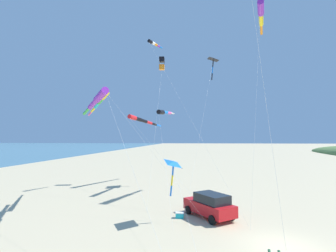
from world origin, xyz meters
The scene contains 12 objects.
ground_plane centered at (0.00, 0.00, 0.00)m, with size 600.00×600.00×0.00m, color #C6B58C.
parked_car centered at (3.77, -5.00, 0.95)m, with size 4.06×4.55×1.85m.
cooler_box centered at (6.06, -4.63, 0.21)m, with size 0.62×0.42×0.42m.
kite_windsock_green_low_center centered at (12.11, -19.17, 8.55)m, with size 9.74×19.02×9.17m.
kite_windsock_striped_overhead centered at (-2.59, -13.87, 20.05)m, with size 5.15×15.75×20.67m.
kite_windsock_checkered_midright centered at (12.74, -4.54, 9.15)m, with size 10.87×16.18×9.82m.
kite_delta_teal_far_right centered at (6.41, -3.40, 4.22)m, with size 3.10×12.29×4.64m.
kite_box_yellow_midlevel centered at (9.43, -19.65, 16.52)m, with size 0.89×13.94×17.42m.
kite_windsock_orange_high_right centered at (10.10, -16.74, 18.27)m, with size 9.56×15.42×18.53m.
kite_windsock_white_trailing centered at (14.10, -8.72, 9.61)m, with size 12.92×9.20×10.32m.
kite_delta_long_streamer_right centered at (2.37, -19.10, 16.66)m, with size 4.28×12.99×17.07m.
kite_windsock_black_fish_shape centered at (8.40, -14.36, 9.10)m, with size 2.78×16.08×9.46m.
Camera 1 is at (4.85, 15.06, 6.07)m, focal length 27.20 mm.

